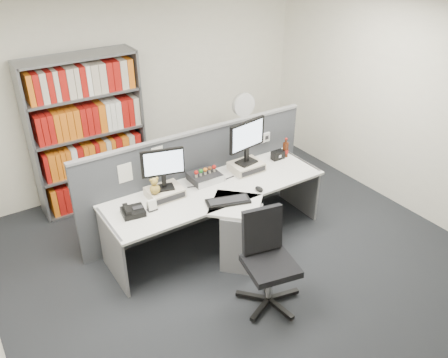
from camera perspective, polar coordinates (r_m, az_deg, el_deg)
ground at (r=5.19m, az=4.00°, el=-11.88°), size 5.50×5.50×0.00m
room_shell at (r=4.22m, az=4.85°, el=6.60°), size 5.04×5.54×2.72m
partition at (r=5.67m, az=-3.27°, el=0.15°), size 3.00×0.08×1.27m
desk at (r=5.29m, az=0.33°, el=-4.61°), size 2.60×1.20×0.72m
monitor_riser_left at (r=5.17m, az=-7.23°, el=-1.63°), size 0.38×0.31×0.10m
monitor_riser_right at (r=5.66m, az=2.75°, el=1.53°), size 0.38×0.31×0.10m
monitor_left at (r=5.01m, az=-7.47°, el=1.63°), size 0.46×0.20×0.47m
monitor_right at (r=5.49m, az=2.83°, el=4.97°), size 0.53×0.21×0.54m
desktop_pc at (r=5.44m, az=-2.37°, el=0.24°), size 0.34×0.30×0.09m
figurines at (r=5.38m, az=-2.30°, el=1.06°), size 0.29×0.05×0.09m
keyboard at (r=5.04m, az=0.50°, el=-2.72°), size 0.51×0.31×0.03m
mouse at (r=5.26m, az=4.30°, el=-1.22°), size 0.07×0.12×0.04m
desk_phone at (r=4.93m, az=-11.10°, el=-3.90°), size 0.26×0.24×0.10m
desk_calendar at (r=4.95m, az=-8.80°, el=-3.27°), size 0.10×0.08×0.12m
plush_toy at (r=5.03m, az=-8.46°, el=-0.97°), size 0.11×0.11×0.19m
speaker at (r=5.95m, az=6.58°, el=2.93°), size 0.17×0.09×0.11m
cola_bottle at (r=6.01m, az=7.51°, el=3.58°), size 0.08×0.08×0.25m
shelving_unit at (r=6.21m, az=-16.28°, el=5.10°), size 1.41×0.40×2.00m
filing_cabinet at (r=6.93m, az=2.25°, el=3.23°), size 0.45×0.61×0.70m
desk_fan at (r=6.64m, az=2.38°, el=8.69°), size 0.34×0.20×0.57m
office_chair at (r=4.63m, az=5.29°, el=-9.46°), size 0.65×0.64×0.99m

